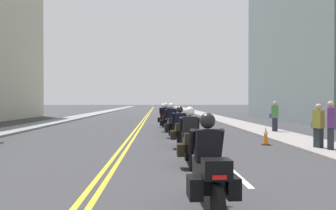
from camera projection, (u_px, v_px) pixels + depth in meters
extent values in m
plane|color=#353539|center=(148.00, 114.00, 48.09)|extent=(264.00, 264.00, 0.00)
cube|color=gray|center=(94.00, 114.00, 47.86)|extent=(2.20, 144.00, 0.12)
cube|color=gray|center=(202.00, 114.00, 48.32)|extent=(2.20, 144.00, 0.12)
cube|color=yellow|center=(147.00, 114.00, 48.08)|extent=(0.12, 132.00, 0.01)
cube|color=yellow|center=(149.00, 114.00, 48.09)|extent=(0.12, 132.00, 0.01)
cube|color=silver|center=(238.00, 176.00, 8.21)|extent=(0.14, 2.40, 0.01)
cube|color=silver|center=(204.00, 144.00, 14.20)|extent=(0.14, 2.40, 0.01)
cube|color=silver|center=(190.00, 132.00, 20.20)|extent=(0.14, 2.40, 0.01)
cube|color=silver|center=(183.00, 125.00, 26.20)|extent=(0.14, 2.40, 0.01)
cube|color=silver|center=(178.00, 120.00, 32.19)|extent=(0.14, 2.40, 0.01)
cube|color=silver|center=(175.00, 117.00, 38.19)|extent=(0.14, 2.40, 0.01)
cube|color=silver|center=(172.00, 115.00, 44.19)|extent=(0.14, 2.40, 0.01)
cube|color=silver|center=(171.00, 114.00, 50.18)|extent=(0.14, 2.40, 0.01)
cube|color=silver|center=(169.00, 112.00, 56.18)|extent=(0.14, 2.40, 0.01)
cylinder|color=black|center=(199.00, 180.00, 6.50)|extent=(0.13, 0.61, 0.60)
cylinder|color=black|center=(218.00, 205.00, 4.88)|extent=(0.13, 0.61, 0.60)
cube|color=silver|center=(199.00, 162.00, 6.49)|extent=(0.15, 0.33, 0.04)
cube|color=black|center=(207.00, 174.00, 5.69)|extent=(0.37, 1.24, 0.40)
cube|color=black|center=(217.00, 169.00, 4.96)|extent=(0.41, 0.38, 0.28)
cube|color=red|center=(219.00, 177.00, 4.77)|extent=(0.20, 0.04, 0.06)
cube|color=black|center=(195.00, 187.00, 5.19)|extent=(0.22, 0.45, 0.32)
cube|color=black|center=(231.00, 187.00, 5.22)|extent=(0.22, 0.45, 0.32)
cube|color=#B2C1CC|center=(202.00, 146.00, 6.20)|extent=(0.36, 0.14, 0.36)
cube|color=black|center=(208.00, 146.00, 5.63)|extent=(0.41, 0.28, 0.53)
cylinder|color=black|center=(192.00, 142.00, 5.77)|extent=(0.11, 0.28, 0.45)
cylinder|color=black|center=(220.00, 141.00, 5.80)|extent=(0.11, 0.28, 0.45)
sphere|color=black|center=(207.00, 121.00, 5.66)|extent=(0.26, 0.26, 0.26)
cylinder|color=black|center=(187.00, 150.00, 10.41)|extent=(0.14, 0.61, 0.61)
cylinder|color=black|center=(192.00, 158.00, 8.90)|extent=(0.14, 0.61, 0.61)
cube|color=silver|center=(187.00, 139.00, 10.41)|extent=(0.14, 0.32, 0.04)
cube|color=black|center=(190.00, 144.00, 9.65)|extent=(0.32, 1.15, 0.40)
cube|color=black|center=(192.00, 139.00, 8.97)|extent=(0.40, 0.36, 0.28)
cube|color=red|center=(193.00, 143.00, 8.78)|extent=(0.20, 0.03, 0.06)
cube|color=black|center=(181.00, 150.00, 9.19)|extent=(0.20, 0.44, 0.32)
cube|color=black|center=(202.00, 150.00, 9.21)|extent=(0.20, 0.44, 0.32)
cube|color=#B2C1CC|center=(188.00, 129.00, 10.13)|extent=(0.36, 0.12, 0.36)
cube|color=black|center=(190.00, 127.00, 9.60)|extent=(0.40, 0.26, 0.56)
cylinder|color=black|center=(181.00, 125.00, 9.74)|extent=(0.10, 0.28, 0.45)
cylinder|color=black|center=(198.00, 125.00, 9.75)|extent=(0.10, 0.28, 0.45)
sphere|color=white|center=(190.00, 111.00, 9.62)|extent=(0.26, 0.26, 0.26)
cylinder|color=black|center=(178.00, 136.00, 14.31)|extent=(0.11, 0.66, 0.65)
cylinder|color=black|center=(181.00, 141.00, 12.69)|extent=(0.11, 0.66, 0.65)
cube|color=silver|center=(178.00, 128.00, 14.31)|extent=(0.14, 0.32, 0.04)
cube|color=black|center=(180.00, 131.00, 13.50)|extent=(0.33, 1.24, 0.40)
cube|color=black|center=(181.00, 127.00, 12.76)|extent=(0.40, 0.36, 0.28)
cube|color=red|center=(181.00, 130.00, 12.57)|extent=(0.20, 0.03, 0.06)
cube|color=black|center=(173.00, 135.00, 13.00)|extent=(0.20, 0.44, 0.32)
cube|color=black|center=(188.00, 135.00, 13.02)|extent=(0.20, 0.44, 0.32)
cube|color=#B2C1CC|center=(179.00, 121.00, 14.01)|extent=(0.36, 0.12, 0.36)
cube|color=black|center=(180.00, 120.00, 13.44)|extent=(0.40, 0.26, 0.51)
cylinder|color=black|center=(173.00, 118.00, 13.58)|extent=(0.10, 0.28, 0.45)
cylinder|color=black|center=(186.00, 118.00, 13.60)|extent=(0.10, 0.28, 0.45)
sphere|color=black|center=(180.00, 109.00, 13.47)|extent=(0.26, 0.26, 0.26)
cylinder|color=black|center=(170.00, 129.00, 18.06)|extent=(0.15, 0.68, 0.68)
cylinder|color=black|center=(173.00, 131.00, 16.46)|extent=(0.15, 0.68, 0.68)
cube|color=silver|center=(170.00, 122.00, 18.05)|extent=(0.16, 0.33, 0.04)
cube|color=black|center=(171.00, 124.00, 17.26)|extent=(0.39, 1.24, 0.40)
cube|color=black|center=(173.00, 121.00, 16.53)|extent=(0.42, 0.38, 0.28)
cube|color=red|center=(173.00, 123.00, 16.34)|extent=(0.20, 0.04, 0.06)
cube|color=black|center=(167.00, 127.00, 16.75)|extent=(0.23, 0.45, 0.32)
cube|color=black|center=(178.00, 127.00, 16.80)|extent=(0.23, 0.45, 0.32)
cube|color=#B2C1CC|center=(170.00, 116.00, 17.76)|extent=(0.37, 0.14, 0.36)
cube|color=black|center=(171.00, 115.00, 17.20)|extent=(0.41, 0.28, 0.60)
cylinder|color=black|center=(166.00, 113.00, 17.33)|extent=(0.12, 0.29, 0.45)
cylinder|color=black|center=(176.00, 113.00, 17.37)|extent=(0.12, 0.29, 0.45)
sphere|color=white|center=(171.00, 106.00, 17.23)|extent=(0.26, 0.26, 0.26)
cylinder|color=black|center=(165.00, 125.00, 21.40)|extent=(0.12, 0.68, 0.68)
cylinder|color=black|center=(167.00, 126.00, 19.88)|extent=(0.12, 0.68, 0.68)
cube|color=silver|center=(165.00, 119.00, 21.40)|extent=(0.15, 0.32, 0.04)
cube|color=black|center=(166.00, 121.00, 20.64)|extent=(0.35, 1.17, 0.40)
cube|color=black|center=(167.00, 118.00, 19.95)|extent=(0.41, 0.37, 0.28)
cube|color=red|center=(167.00, 119.00, 19.76)|extent=(0.20, 0.04, 0.06)
cube|color=black|center=(161.00, 123.00, 20.16)|extent=(0.21, 0.45, 0.32)
cube|color=black|center=(171.00, 123.00, 20.19)|extent=(0.21, 0.45, 0.32)
cube|color=#B2C1CC|center=(165.00, 114.00, 21.12)|extent=(0.36, 0.13, 0.36)
cube|color=black|center=(166.00, 112.00, 20.58)|extent=(0.41, 0.27, 0.58)
cylinder|color=black|center=(162.00, 112.00, 20.72)|extent=(0.11, 0.28, 0.45)
cylinder|color=black|center=(170.00, 112.00, 20.74)|extent=(0.11, 0.28, 0.45)
sphere|color=white|center=(166.00, 105.00, 20.61)|extent=(0.26, 0.26, 0.26)
cylinder|color=black|center=(164.00, 122.00, 25.08)|extent=(0.13, 0.63, 0.62)
cylinder|color=black|center=(163.00, 123.00, 23.62)|extent=(0.13, 0.63, 0.62)
cube|color=silver|center=(164.00, 117.00, 25.07)|extent=(0.15, 0.33, 0.04)
cube|color=black|center=(163.00, 118.00, 24.35)|extent=(0.37, 1.12, 0.40)
cube|color=black|center=(163.00, 115.00, 23.69)|extent=(0.42, 0.38, 0.28)
cube|color=red|center=(163.00, 117.00, 23.50)|extent=(0.20, 0.04, 0.06)
cube|color=black|center=(159.00, 120.00, 23.91)|extent=(0.22, 0.45, 0.32)
cube|color=black|center=(167.00, 120.00, 23.90)|extent=(0.22, 0.45, 0.32)
cube|color=#B2C1CC|center=(164.00, 113.00, 24.81)|extent=(0.37, 0.14, 0.36)
cube|color=black|center=(163.00, 111.00, 24.29)|extent=(0.41, 0.28, 0.55)
cylinder|color=black|center=(160.00, 111.00, 24.44)|extent=(0.11, 0.29, 0.45)
cylinder|color=black|center=(167.00, 111.00, 24.44)|extent=(0.11, 0.29, 0.45)
sphere|color=white|center=(163.00, 106.00, 24.32)|extent=(0.26, 0.26, 0.26)
cube|color=black|center=(266.00, 145.00, 14.08)|extent=(0.30, 0.30, 0.03)
cone|color=orange|center=(266.00, 135.00, 14.08)|extent=(0.24, 0.24, 0.72)
cylinder|color=white|center=(266.00, 133.00, 14.08)|extent=(0.16, 0.16, 0.08)
cube|color=#2B2339|center=(275.00, 126.00, 19.20)|extent=(0.34, 0.29, 0.86)
cube|color=#448444|center=(275.00, 112.00, 19.19)|extent=(0.42, 0.34, 0.68)
sphere|color=tan|center=(275.00, 103.00, 19.18)|extent=(0.22, 0.22, 0.22)
cube|color=#394790|center=(271.00, 116.00, 19.27)|extent=(0.19, 0.15, 0.24)
cube|color=#232933|center=(331.00, 140.00, 11.90)|extent=(0.30, 0.34, 0.87)
cube|color=#602C77|center=(331.00, 118.00, 11.90)|extent=(0.35, 0.42, 0.69)
sphere|color=tan|center=(331.00, 104.00, 11.89)|extent=(0.22, 0.22, 0.22)
cube|color=#232E31|center=(318.00, 140.00, 12.38)|extent=(0.29, 0.33, 0.81)
cube|color=olive|center=(318.00, 119.00, 12.38)|extent=(0.33, 0.41, 0.64)
sphere|color=tan|center=(319.00, 107.00, 12.37)|extent=(0.22, 0.22, 0.22)
cube|color=#408B52|center=(314.00, 125.00, 12.58)|extent=(0.15, 0.19, 0.24)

